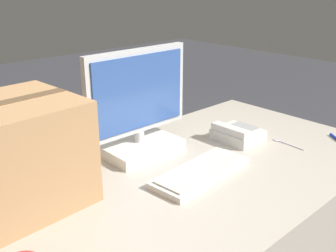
# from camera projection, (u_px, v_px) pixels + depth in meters

# --- Properties ---
(monitor) EXTENTS (0.47, 0.23, 0.42)m
(monitor) POSITION_uv_depth(u_px,v_px,m) (138.00, 114.00, 1.55)
(monitor) COLOR white
(monitor) RESTS_ON office_desk
(keyboard) EXTENTS (0.42, 0.18, 0.03)m
(keyboard) POSITION_uv_depth(u_px,v_px,m) (201.00, 172.00, 1.41)
(keyboard) COLOR beige
(keyboard) RESTS_ON office_desk
(desk_phone) EXTENTS (0.17, 0.19, 0.08)m
(desk_phone) POSITION_uv_depth(u_px,v_px,m) (237.00, 134.00, 1.71)
(desk_phone) COLOR beige
(desk_phone) RESTS_ON office_desk
(spoon) EXTENTS (0.03, 0.16, 0.00)m
(spoon) POSITION_uv_depth(u_px,v_px,m) (283.00, 142.00, 1.69)
(spoon) COLOR #B2B2B7
(spoon) RESTS_ON office_desk
(cardboard_box) EXTENTS (0.37, 0.37, 0.33)m
(cardboard_box) POSITION_uv_depth(u_px,v_px,m) (18.00, 153.00, 1.20)
(cardboard_box) COLOR #9E754C
(cardboard_box) RESTS_ON office_desk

